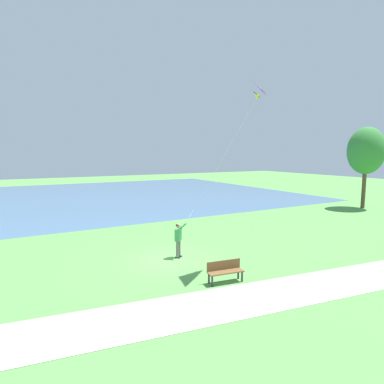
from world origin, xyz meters
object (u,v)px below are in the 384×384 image
Objects in this scene: person_kite_flyer at (179,237)px; flying_kite at (251,91)px; park_bench_near_walkway at (225,270)px; tree_treeline_right at (366,151)px.

flying_kite reaches higher than person_kite_flyer.
person_kite_flyer is 3.70m from park_bench_near_walkway.
person_kite_flyer is 7.70m from flying_kite.
park_bench_near_walkway is at bearing 4.24° from person_kite_flyer.
person_kite_flyer reaches higher than park_bench_near_walkway.
person_kite_flyer is 0.28× the size of flying_kite.
park_bench_near_walkway is 23.82m from tree_treeline_right.
person_kite_flyer is 22.99m from tree_treeline_right.
person_kite_flyer is 1.18× the size of park_bench_near_walkway.
tree_treeline_right is (-8.11, 21.85, 4.95)m from park_bench_near_walkway.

